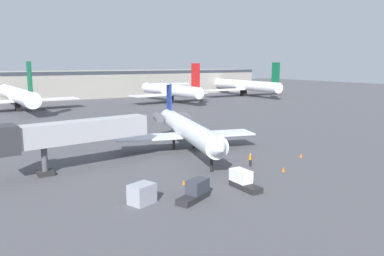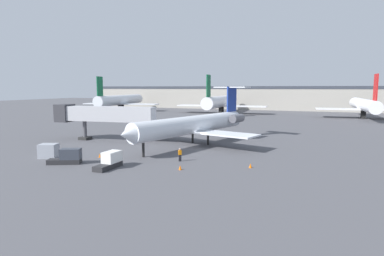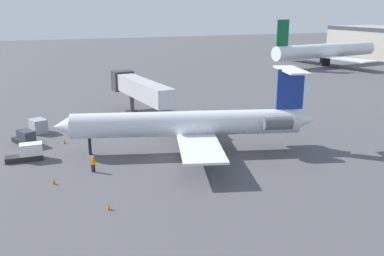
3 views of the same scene
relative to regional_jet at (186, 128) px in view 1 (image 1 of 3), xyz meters
The scene contains 14 objects.
ground_plane 4.81m from the regional_jet, 67.76° to the right, with size 400.00×400.00×0.10m, color #4C4C51.
regional_jet is the anchor object (origin of this frame).
jet_bridge 18.02m from the regional_jet, behind, with size 18.89×5.05×6.40m.
ground_crew_marshaller 12.63m from the regional_jet, 78.93° to the right, with size 0.48×0.45×1.69m.
baggage_tug_lead 21.21m from the regional_jet, 118.55° to the right, with size 4.22×2.95×1.90m.
baggage_tug_trailing 18.89m from the regional_jet, 102.21° to the right, with size 1.45×4.02×1.90m.
cargo_container_uld 22.56m from the regional_jet, 131.79° to the right, with size 2.75×2.44×1.91m.
traffic_cone_near 17.03m from the regional_jet, 75.58° to the right, with size 0.36×0.36×0.55m.
traffic_cone_mid 17.18m from the regional_jet, 46.88° to the right, with size 0.36×0.36×0.55m.
traffic_cone_far 16.77m from the regional_jet, 121.92° to the right, with size 0.36×0.36×0.55m.
terminal_building 99.15m from the regional_jet, 89.29° to the left, with size 177.37×20.65×10.12m.
parked_airliner_west_mid 67.07m from the regional_jet, 102.71° to the left, with size 33.04×39.18×13.50m.
parked_airliner_centre 69.85m from the regional_jet, 63.09° to the left, with size 27.87×32.97×13.05m.
parked_airliner_east_mid 98.26m from the regional_jet, 45.15° to the left, with size 35.47×42.02×13.31m.
Camera 1 is at (-30.22, -45.06, 13.13)m, focal length 35.35 mm.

